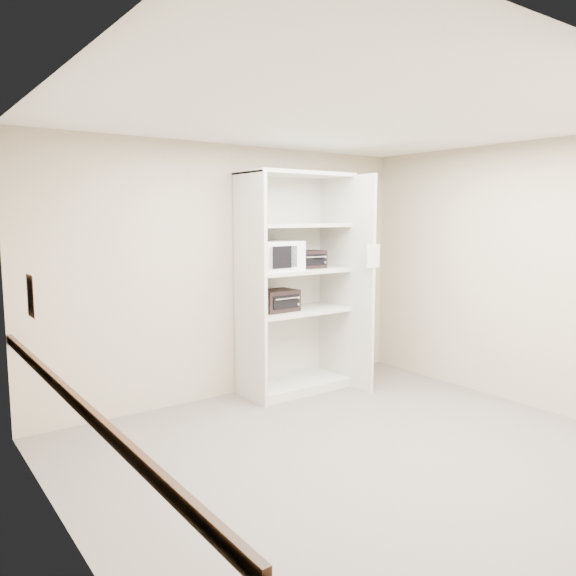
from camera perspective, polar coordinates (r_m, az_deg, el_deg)
floor at (r=4.86m, az=7.08°, el=-16.37°), size 4.50×4.00×0.01m
ceiling at (r=4.52m, az=7.64°, el=16.83°), size 4.50×4.00×0.01m
wall_back at (r=6.10m, az=-5.64°, el=1.64°), size 4.50×0.02×2.70m
wall_left at (r=3.39m, az=-21.60°, el=-3.34°), size 0.02×4.00×2.70m
wall_right at (r=6.25m, az=22.56°, el=1.25°), size 0.02×4.00×2.70m
shelving_unit at (r=6.24m, az=1.05°, el=-0.22°), size 1.24×0.92×2.42m
microwave at (r=5.98m, az=-1.36°, el=3.28°), size 0.56×0.44×0.32m
toaster_oven_upper at (r=6.29m, az=2.07°, el=2.93°), size 0.35×0.27×0.20m
toaster_oven_lower at (r=6.11m, az=-1.13°, el=-1.28°), size 0.43×0.33×0.23m
paper_sign at (r=6.07m, az=8.65°, el=3.22°), size 0.19×0.01×0.25m
chair_rail at (r=3.50m, az=-20.90°, el=-10.57°), size 0.04×3.98×0.08m
wall_poster at (r=4.30m, az=-24.64°, el=-0.72°), size 0.01×0.22×0.31m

